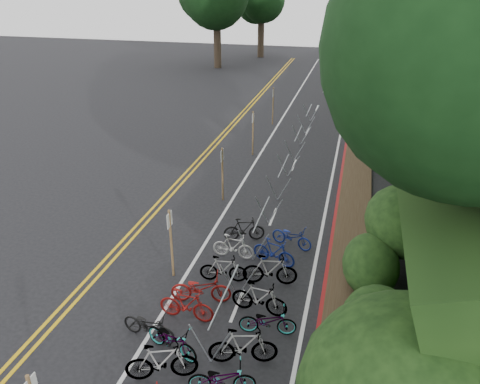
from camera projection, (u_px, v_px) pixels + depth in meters
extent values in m
cube|color=gold|center=(158.00, 203.00, 20.89)|extent=(0.12, 80.00, 0.01)
cube|color=gold|center=(164.00, 203.00, 20.82)|extent=(0.12, 80.00, 0.01)
cube|color=silver|center=(225.00, 211.00, 20.18)|extent=(0.12, 80.00, 0.01)
cube|color=silver|center=(323.00, 222.00, 19.24)|extent=(0.12, 80.00, 0.01)
cube|color=silver|center=(237.00, 305.00, 14.46)|extent=(0.10, 1.60, 0.01)
cube|color=silver|center=(273.00, 216.00, 19.71)|extent=(0.10, 1.60, 0.01)
cube|color=silver|center=(294.00, 165.00, 24.97)|extent=(0.10, 1.60, 0.01)
cube|color=silver|center=(308.00, 131.00, 30.23)|extent=(0.10, 1.60, 0.01)
cube|color=silver|center=(317.00, 108.00, 35.49)|extent=(0.10, 1.60, 0.01)
cube|color=silver|center=(324.00, 90.00, 40.75)|extent=(0.10, 1.60, 0.01)
cube|color=maroon|center=(339.00, 202.00, 20.86)|extent=(0.25, 28.00, 0.10)
cube|color=#382819|center=(360.00, 134.00, 29.46)|extent=(1.40, 44.00, 0.16)
ellipsoid|color=#284C19|center=(379.00, 323.00, 12.22)|extent=(2.00, 2.80, 1.60)
ellipsoid|color=#284C19|center=(403.00, 220.00, 16.20)|extent=(2.60, 3.64, 2.08)
ellipsoid|color=#284C19|center=(424.00, 153.00, 21.01)|extent=(2.20, 3.08, 1.76)
ellipsoid|color=#284C19|center=(387.00, 122.00, 26.76)|extent=(3.00, 4.20, 2.40)
ellipsoid|color=#284C19|center=(396.00, 96.00, 31.79)|extent=(2.40, 3.36, 1.92)
ellipsoid|color=#284C19|center=(413.00, 75.00, 34.71)|extent=(2.80, 3.92, 2.24)
ellipsoid|color=#284C19|center=(371.00, 263.00, 14.95)|extent=(1.80, 2.52, 1.44)
ellipsoid|color=#284C19|center=(435.00, 117.00, 24.07)|extent=(3.20, 4.48, 2.56)
cylinder|color=#2D2319|center=(465.00, 35.00, 31.00)|extent=(0.80, 0.80, 5.57)
cylinder|color=#2D2319|center=(217.00, 43.00, 49.37)|extent=(0.78, 0.78, 5.18)
cylinder|color=#2D2319|center=(261.00, 36.00, 55.79)|extent=(0.75, 0.75, 4.78)
cylinder|color=#90959F|center=(225.00, 294.00, 13.11)|extent=(0.05, 3.00, 0.05)
cylinder|color=#90959F|center=(200.00, 343.00, 12.19)|extent=(0.58, 0.04, 1.13)
cylinder|color=#90959F|center=(220.00, 347.00, 12.07)|extent=(0.58, 0.04, 1.13)
cylinder|color=#90959F|center=(229.00, 281.00, 14.65)|extent=(0.58, 0.04, 1.13)
cylinder|color=#90959F|center=(246.00, 284.00, 14.52)|extent=(0.58, 0.04, 1.13)
cylinder|color=#90959F|center=(262.00, 214.00, 17.49)|extent=(0.05, 3.00, 0.05)
cylinder|color=#90959F|center=(245.00, 245.00, 16.58)|extent=(0.58, 0.04, 1.13)
cylinder|color=#90959F|center=(261.00, 247.00, 16.45)|extent=(0.58, 0.04, 1.13)
cylinder|color=#90959F|center=(262.00, 210.00, 19.03)|extent=(0.58, 0.04, 1.13)
cylinder|color=#90959F|center=(275.00, 211.00, 18.90)|extent=(0.58, 0.04, 1.13)
cylinder|color=#90959F|center=(284.00, 165.00, 21.88)|extent=(0.05, 3.00, 0.05)
cylinder|color=#90959F|center=(272.00, 188.00, 20.96)|extent=(0.58, 0.04, 1.13)
cylinder|color=#90959F|center=(284.00, 189.00, 20.83)|extent=(0.58, 0.04, 1.13)
cylinder|color=#90959F|center=(282.00, 165.00, 23.41)|extent=(0.58, 0.04, 1.13)
cylinder|color=#90959F|center=(293.00, 166.00, 23.29)|extent=(0.58, 0.04, 1.13)
cylinder|color=#90959F|center=(298.00, 133.00, 26.26)|extent=(0.05, 3.00, 0.05)
cylinder|color=#90959F|center=(289.00, 151.00, 25.34)|extent=(0.58, 0.04, 1.13)
cylinder|color=#90959F|center=(299.00, 151.00, 25.21)|extent=(0.58, 0.04, 1.13)
cylinder|color=#90959F|center=(296.00, 135.00, 27.79)|extent=(0.58, 0.04, 1.13)
cylinder|color=#90959F|center=(306.00, 136.00, 27.67)|extent=(0.58, 0.04, 1.13)
cylinder|color=#90959F|center=(309.00, 110.00, 30.64)|extent=(0.05, 3.00, 0.05)
cylinder|color=#90959F|center=(301.00, 124.00, 29.72)|extent=(0.58, 0.04, 1.13)
cylinder|color=#90959F|center=(310.00, 125.00, 29.60)|extent=(0.58, 0.04, 1.13)
cylinder|color=#90959F|center=(307.00, 113.00, 32.18)|extent=(0.58, 0.04, 1.13)
cylinder|color=#90959F|center=(315.00, 113.00, 32.05)|extent=(0.58, 0.04, 1.13)
cylinder|color=brown|center=(171.00, 244.00, 15.36)|extent=(0.08, 0.08, 2.50)
cube|color=silver|center=(170.00, 220.00, 14.98)|extent=(0.02, 0.40, 0.50)
cylinder|color=brown|center=(222.00, 175.00, 20.62)|extent=(0.08, 0.08, 2.50)
cube|color=silver|center=(222.00, 155.00, 20.24)|extent=(0.02, 0.40, 0.50)
cylinder|color=brown|center=(253.00, 133.00, 25.88)|extent=(0.08, 0.08, 2.50)
cube|color=silver|center=(253.00, 118.00, 25.49)|extent=(0.02, 0.40, 0.50)
cylinder|color=brown|center=(273.00, 106.00, 31.14)|extent=(0.08, 0.08, 2.50)
cube|color=silver|center=(273.00, 93.00, 30.75)|extent=(0.02, 0.40, 0.50)
imported|color=black|center=(149.00, 325.00, 13.01)|extent=(0.86, 1.75, 0.88)
imported|color=slate|center=(161.00, 362.00, 11.64)|extent=(1.12, 1.89, 1.10)
imported|color=slate|center=(222.00, 378.00, 11.32)|extent=(0.95, 1.75, 0.87)
imported|color=slate|center=(172.00, 339.00, 12.49)|extent=(1.17, 1.82, 0.91)
imported|color=slate|center=(243.00, 346.00, 12.13)|extent=(0.97, 1.90, 1.10)
imported|color=maroon|center=(186.00, 305.00, 13.69)|extent=(0.55, 1.72, 1.03)
imported|color=slate|center=(268.00, 321.00, 13.18)|extent=(0.81, 1.70, 0.86)
imported|color=maroon|center=(201.00, 288.00, 14.45)|extent=(1.02, 1.97, 0.99)
imported|color=slate|center=(259.00, 298.00, 13.95)|extent=(0.68, 1.79, 1.05)
imported|color=slate|center=(223.00, 269.00, 15.41)|extent=(0.68, 1.64, 0.95)
imported|color=slate|center=(270.00, 270.00, 15.25)|extent=(0.80, 1.86, 1.08)
imported|color=beige|center=(233.00, 246.00, 16.70)|extent=(0.46, 1.54, 0.92)
imported|color=navy|center=(274.00, 252.00, 16.33)|extent=(0.91, 1.68, 0.97)
imported|color=black|center=(244.00, 229.00, 17.80)|extent=(0.90, 1.64, 0.95)
imported|color=navy|center=(292.00, 237.00, 17.39)|extent=(1.07, 1.73, 0.86)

